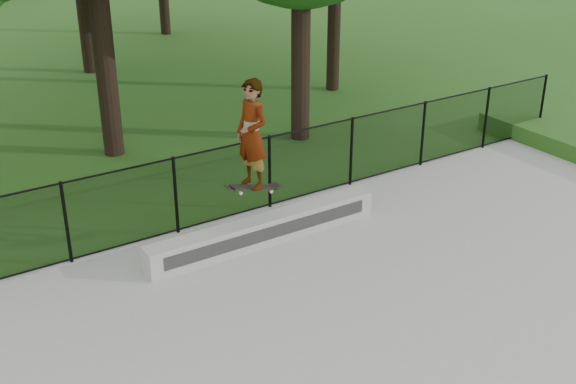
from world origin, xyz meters
The scene contains 5 objects.
ground centered at (0.00, 0.00, 0.00)m, with size 100.00×100.00×0.00m, color #2D5818.
concrete_slab centered at (0.00, 0.00, 0.03)m, with size 14.00×12.00×0.06m, color #A5A6A1.
grind_ledge centered at (-0.85, 4.70, 0.31)m, with size 4.55×0.40×0.49m, color #B3B2AD.
skater_airborne centered at (-1.13, 4.60, 2.18)m, with size 0.82×0.74×2.06m.
chainlink_fence centered at (0.00, 5.90, 0.81)m, with size 16.06×0.06×1.50m.
Camera 1 is at (-6.74, -5.13, 6.29)m, focal length 45.00 mm.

